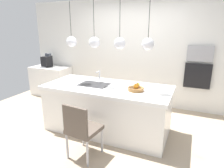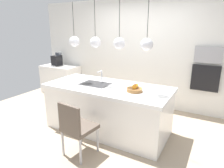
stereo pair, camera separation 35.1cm
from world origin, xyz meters
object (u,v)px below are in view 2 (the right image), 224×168
at_px(microwave, 208,55).
at_px(oven, 205,78).
at_px(coffee_machine, 57,60).
at_px(chair_near, 77,126).
at_px(fruit_bowl, 135,89).

bearing_deg(microwave, oven, 0.00).
xyz_separation_m(coffee_machine, oven, (4.00, 0.30, -0.12)).
bearing_deg(chair_near, oven, 59.03).
bearing_deg(coffee_machine, chair_near, -41.42).
height_order(microwave, oven, microwave).
height_order(coffee_machine, chair_near, coffee_machine).
xyz_separation_m(fruit_bowl, chair_near, (-0.55, -0.86, -0.43)).
height_order(oven, chair_near, oven).
bearing_deg(fruit_bowl, coffee_machine, 156.30).
xyz_separation_m(microwave, oven, (0.00, 0.00, -0.50)).
relative_size(oven, chair_near, 0.64).
distance_m(fruit_bowl, oven, 1.89).
xyz_separation_m(oven, chair_near, (-1.50, -2.50, -0.37)).
bearing_deg(fruit_bowl, microwave, 59.93).
bearing_deg(oven, coffee_machine, -175.76).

